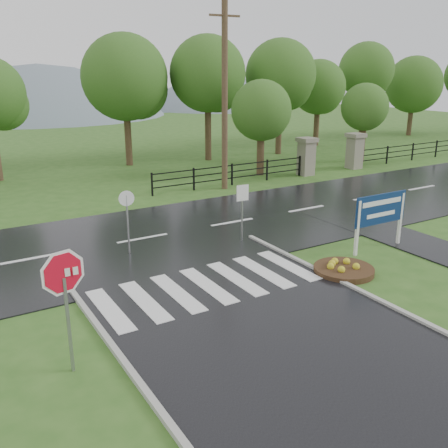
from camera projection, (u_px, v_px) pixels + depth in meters
ground at (322, 371)px, 10.68m from camera, size 120.00×120.00×0.00m
main_road at (143, 240)px, 18.84m from camera, size 90.00×8.00×0.04m
walkway at (424, 246)px, 18.15m from camera, size 2.20×11.00×0.04m
crosswalk at (208, 285)px, 14.74m from camera, size 6.50×2.80×0.02m
pillar_west at (306, 156)px, 29.81m from camera, size 1.00×1.00×2.24m
pillar_east at (355, 150)px, 31.78m from camera, size 1.00×1.00×2.24m
fence_west at (232, 172)px, 27.35m from camera, size 9.58×0.08×1.20m
hills at (21, 229)px, 70.09m from camera, size 102.00×48.00×48.00m
treeline at (71, 173)px, 30.75m from camera, size 83.20×5.20×10.00m
stop_sign at (64, 284)px, 10.09m from camera, size 1.26×0.34×2.92m
estate_billboard at (381, 212)px, 17.37m from camera, size 2.34×0.10×2.05m
flower_bed at (344, 269)px, 15.74m from camera, size 1.89×1.89×0.38m
reg_sign_small at (242, 202)px, 18.14m from camera, size 0.48×0.07×2.17m
reg_sign_round at (127, 215)px, 16.89m from camera, size 0.53×0.10×2.28m
utility_pole_east at (225, 98)px, 25.35m from camera, size 1.66×0.31×9.35m
entrance_tree_left at (261, 111)px, 29.11m from camera, size 3.54×3.54×5.59m
entrance_tree_right at (365, 108)px, 33.34m from camera, size 3.14×3.14×5.26m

